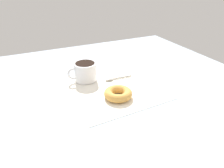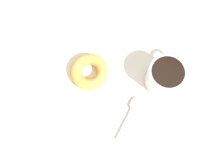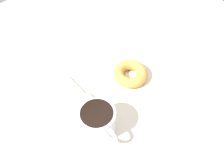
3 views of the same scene
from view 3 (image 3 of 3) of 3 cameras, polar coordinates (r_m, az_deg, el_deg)
The scene contains 5 objects.
ground_plane at distance 74.70cm, azimuth 0.72°, elevation -0.16°, with size 120.00×120.00×2.00cm, color #99A8B7.
napkin at distance 72.39cm, azimuth 0.00°, elevation -1.04°, with size 34.82×34.82×0.30cm, color white.
coffee_cup at distance 61.95cm, azimuth -3.27°, elevation -8.42°, with size 12.12×9.13×7.61cm.
donut at distance 73.89cm, azimuth 4.24°, elevation 2.37°, with size 10.19×10.19×3.08cm, color gold.
spoon at distance 70.94cm, azimuth -6.10°, elevation -2.32°, with size 12.06×2.64×0.90cm.
Camera 3 is at (32.02, -32.45, 58.17)cm, focal length 40.00 mm.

